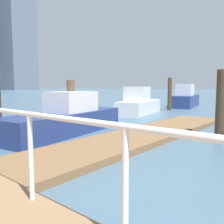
% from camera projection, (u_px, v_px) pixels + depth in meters
% --- Properties ---
extents(floating_dock, '(11.38, 2.00, 0.18)m').
position_uv_depth(floating_dock, '(142.00, 136.00, 8.24)').
color(floating_dock, olive).
rests_on(floating_dock, ground_plane).
extents(dock_piling_2, '(0.30, 0.30, 2.41)m').
position_uv_depth(dock_piling_2, '(170.00, 94.00, 17.87)').
color(dock_piling_2, '#473826').
rests_on(dock_piling_2, ground_plane).
extents(dock_piling_3, '(0.31, 0.31, 2.03)m').
position_uv_depth(dock_piling_3, '(71.00, 105.00, 9.76)').
color(dock_piling_3, brown).
rests_on(dock_piling_3, ground_plane).
extents(dock_piling_4, '(0.34, 0.34, 2.31)m').
position_uv_depth(dock_piling_4, '(221.00, 105.00, 7.86)').
color(dock_piling_4, '#473826').
rests_on(dock_piling_4, ground_plane).
extents(moored_boat_3, '(5.64, 2.51, 1.58)m').
position_uv_depth(moored_boat_3, '(67.00, 118.00, 9.15)').
color(moored_boat_3, navy).
rests_on(moored_boat_3, ground_plane).
extents(moored_boat_4, '(4.91, 2.62, 1.76)m').
position_uv_depth(moored_boat_4, '(139.00, 104.00, 15.70)').
color(moored_boat_4, white).
rests_on(moored_boat_4, ground_plane).
extents(moored_boat_5, '(5.38, 2.66, 1.98)m').
position_uv_depth(moored_boat_5, '(185.00, 99.00, 21.01)').
color(moored_boat_5, navy).
rests_on(moored_boat_5, ground_plane).
extents(skyline_tower_5, '(14.02, 12.78, 83.47)m').
position_uv_depth(skyline_tower_5, '(17.00, 2.00, 115.05)').
color(skyline_tower_5, slate).
rests_on(skyline_tower_5, ground_plane).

